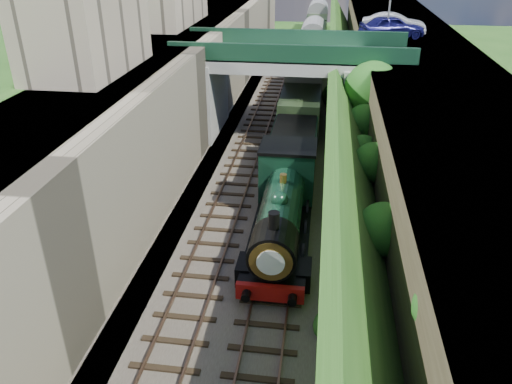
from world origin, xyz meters
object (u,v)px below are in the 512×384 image
Objects in this scene: road_bridge at (298,83)px; car_silver at (394,24)px; tree at (374,92)px; car_blue at (392,27)px; locomotive at (282,210)px; tender at (293,155)px.

car_silver reaches higher than road_bridge.
tree is 10.26m from car_blue.
car_blue is 0.48× the size of locomotive.
tree is 1.33× the size of car_blue.
tender is at bearing -142.15° from tree.
car_blue is at bearing 173.92° from car_silver.
road_bridge reaches higher than tender.
tree is at bearing 66.85° from locomotive.
car_blue is at bearing 64.25° from tender.
tree is at bearing -36.55° from road_bridge.
locomotive is at bearing -113.15° from tree.
car_silver reaches higher than locomotive.
car_blue reaches higher than road_bridge.
car_blue is 0.99× the size of car_silver.
tree reaches higher than locomotive.
car_silver is 0.83× the size of tender.
car_blue is at bearing 42.18° from road_bridge.
tender is at bearing 160.29° from car_silver.
car_blue is (1.78, 9.80, 2.45)m from tree.
car_blue is 0.83× the size of tender.
tree is at bearing 37.85° from tender.
locomotive reaches higher than tender.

